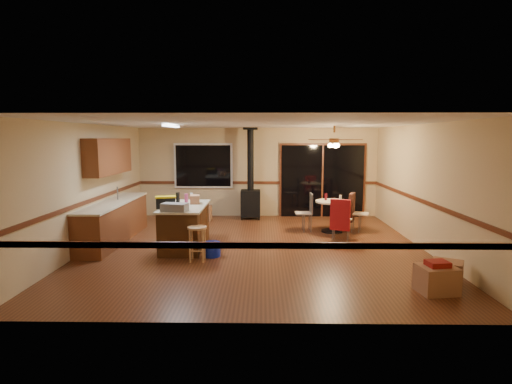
{
  "coord_description": "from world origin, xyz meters",
  "views": [
    {
      "loc": [
        0.14,
        -8.24,
        2.31
      ],
      "look_at": [
        0.0,
        0.3,
        1.15
      ],
      "focal_mm": 28.0,
      "sensor_mm": 36.0,
      "label": 1
    }
  ],
  "objects_px": {
    "chair_right": "(353,207)",
    "box_corner_b": "(447,272)",
    "toolbox_grey": "(175,207)",
    "bar_stool": "(197,244)",
    "dining_table": "(332,211)",
    "chair_left": "(308,208)",
    "blue_bucket": "(212,249)",
    "box_under_window": "(202,213)",
    "chair_near": "(340,215)",
    "wood_stove": "(251,194)",
    "toolbox_black": "(166,203)",
    "kitchen_island": "(185,226)",
    "box_corner_a": "(437,279)"
  },
  "relations": [
    {
      "from": "chair_right",
      "to": "box_corner_b",
      "type": "relative_size",
      "value": 1.57
    },
    {
      "from": "toolbox_grey",
      "to": "bar_stool",
      "type": "relative_size",
      "value": 0.75
    },
    {
      "from": "dining_table",
      "to": "chair_left",
      "type": "relative_size",
      "value": 1.62
    },
    {
      "from": "blue_bucket",
      "to": "chair_left",
      "type": "height_order",
      "value": "chair_left"
    },
    {
      "from": "chair_right",
      "to": "box_under_window",
      "type": "relative_size",
      "value": 1.32
    },
    {
      "from": "blue_bucket",
      "to": "box_under_window",
      "type": "xyz_separation_m",
      "value": [
        -0.72,
        3.37,
        0.07
      ]
    },
    {
      "from": "dining_table",
      "to": "chair_near",
      "type": "xyz_separation_m",
      "value": [
        0.03,
        -0.87,
        0.07
      ]
    },
    {
      "from": "chair_near",
      "to": "bar_stool",
      "type": "bearing_deg",
      "value": -152.76
    },
    {
      "from": "box_corner_b",
      "to": "toolbox_grey",
      "type": "bearing_deg",
      "value": 163.35
    },
    {
      "from": "chair_left",
      "to": "wood_stove",
      "type": "bearing_deg",
      "value": 134.62
    },
    {
      "from": "wood_stove",
      "to": "chair_left",
      "type": "distance_m",
      "value": 2.1
    },
    {
      "from": "box_under_window",
      "to": "bar_stool",
      "type": "bearing_deg",
      "value": -82.53
    },
    {
      "from": "wood_stove",
      "to": "blue_bucket",
      "type": "distance_m",
      "value": 3.8
    },
    {
      "from": "bar_stool",
      "to": "box_corner_b",
      "type": "bearing_deg",
      "value": -14.67
    },
    {
      "from": "toolbox_black",
      "to": "box_corner_b",
      "type": "distance_m",
      "value": 5.28
    },
    {
      "from": "kitchen_island",
      "to": "chair_right",
      "type": "bearing_deg",
      "value": 22.0
    },
    {
      "from": "wood_stove",
      "to": "toolbox_grey",
      "type": "height_order",
      "value": "wood_stove"
    },
    {
      "from": "blue_bucket",
      "to": "chair_left",
      "type": "distance_m",
      "value": 3.09
    },
    {
      "from": "toolbox_grey",
      "to": "chair_left",
      "type": "distance_m",
      "value": 3.61
    },
    {
      "from": "chair_near",
      "to": "box_corner_b",
      "type": "relative_size",
      "value": 1.57
    },
    {
      "from": "toolbox_grey",
      "to": "toolbox_black",
      "type": "xyz_separation_m",
      "value": [
        -0.26,
        0.34,
        0.03
      ]
    },
    {
      "from": "box_corner_a",
      "to": "chair_near",
      "type": "bearing_deg",
      "value": 105.87
    },
    {
      "from": "dining_table",
      "to": "chair_near",
      "type": "height_order",
      "value": "chair_near"
    },
    {
      "from": "toolbox_black",
      "to": "chair_right",
      "type": "height_order",
      "value": "toolbox_black"
    },
    {
      "from": "box_corner_b",
      "to": "chair_near",
      "type": "bearing_deg",
      "value": 114.64
    },
    {
      "from": "toolbox_black",
      "to": "box_corner_a",
      "type": "bearing_deg",
      "value": -25.04
    },
    {
      "from": "box_under_window",
      "to": "box_corner_a",
      "type": "bearing_deg",
      "value": -50.11
    },
    {
      "from": "toolbox_grey",
      "to": "box_under_window",
      "type": "relative_size",
      "value": 0.93
    },
    {
      "from": "blue_bucket",
      "to": "box_corner_b",
      "type": "distance_m",
      "value": 4.19
    },
    {
      "from": "blue_bucket",
      "to": "box_under_window",
      "type": "distance_m",
      "value": 3.45
    },
    {
      "from": "dining_table",
      "to": "chair_right",
      "type": "height_order",
      "value": "chair_right"
    },
    {
      "from": "kitchen_island",
      "to": "toolbox_grey",
      "type": "height_order",
      "value": "toolbox_grey"
    },
    {
      "from": "bar_stool",
      "to": "blue_bucket",
      "type": "relative_size",
      "value": 1.97
    },
    {
      "from": "chair_right",
      "to": "box_under_window",
      "type": "xyz_separation_m",
      "value": [
        -3.96,
        1.15,
        -0.39
      ]
    },
    {
      "from": "chair_left",
      "to": "chair_near",
      "type": "distance_m",
      "value": 1.15
    },
    {
      "from": "wood_stove",
      "to": "chair_left",
      "type": "bearing_deg",
      "value": -45.38
    },
    {
      "from": "kitchen_island",
      "to": "box_corner_b",
      "type": "bearing_deg",
      "value": -23.92
    },
    {
      "from": "chair_left",
      "to": "box_under_window",
      "type": "bearing_deg",
      "value": 157.66
    },
    {
      "from": "blue_bucket",
      "to": "box_under_window",
      "type": "height_order",
      "value": "box_under_window"
    },
    {
      "from": "chair_near",
      "to": "box_corner_a",
      "type": "bearing_deg",
      "value": -74.13
    },
    {
      "from": "chair_right",
      "to": "box_corner_a",
      "type": "bearing_deg",
      "value": -84.84
    },
    {
      "from": "chair_right",
      "to": "bar_stool",
      "type": "bearing_deg",
      "value": -144.12
    },
    {
      "from": "box_corner_b",
      "to": "blue_bucket",
      "type": "bearing_deg",
      "value": 160.53
    },
    {
      "from": "blue_bucket",
      "to": "bar_stool",
      "type": "bearing_deg",
      "value": -128.05
    },
    {
      "from": "toolbox_black",
      "to": "dining_table",
      "type": "bearing_deg",
      "value": 25.63
    },
    {
      "from": "toolbox_black",
      "to": "chair_right",
      "type": "bearing_deg",
      "value": 24.07
    },
    {
      "from": "toolbox_grey",
      "to": "chair_right",
      "type": "bearing_deg",
      "value": 29.27
    },
    {
      "from": "blue_bucket",
      "to": "chair_right",
      "type": "xyz_separation_m",
      "value": [
        3.24,
        2.22,
        0.46
      ]
    },
    {
      "from": "kitchen_island",
      "to": "chair_left",
      "type": "bearing_deg",
      "value": 29.4
    },
    {
      "from": "toolbox_grey",
      "to": "chair_near",
      "type": "bearing_deg",
      "value": 19.66
    }
  ]
}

